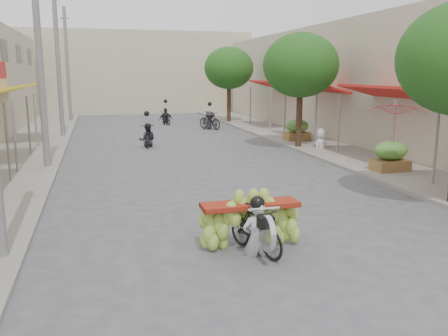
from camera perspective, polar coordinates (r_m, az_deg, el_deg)
ground at (r=7.86m, az=14.15°, el=-15.01°), size 120.00×120.00×0.00m
sidewalk_left at (r=21.65m, az=-23.96°, el=1.35°), size 4.00×60.00×0.12m
sidewalk_right at (r=23.84m, az=11.46°, el=2.94°), size 4.00×60.00×0.12m
shophouse_row_right at (r=25.42m, az=23.04°, el=9.44°), size 9.77×40.00×6.00m
far_building at (r=44.25m, az=-10.60°, el=11.21°), size 20.00×6.00×7.00m
utility_pole_mid at (r=18.21m, az=-21.33°, el=12.41°), size 0.60×0.24×8.00m
utility_pole_far at (r=27.17m, az=-19.33°, el=11.94°), size 0.60×0.24×8.00m
utility_pole_back at (r=36.16m, az=-18.32°, el=11.69°), size 0.60×0.24×8.00m
street_tree_mid at (r=22.01m, az=9.21°, el=12.07°), size 3.40×3.40×5.25m
street_tree_far at (r=33.33m, az=0.59°, el=11.91°), size 3.40×3.40×5.25m
produce_crate_mid at (r=17.37m, az=19.42°, el=1.64°), size 1.20×0.88×1.16m
produce_crate_far at (r=24.32m, az=8.78°, el=4.75°), size 1.20×0.88×1.16m
banana_motorbike at (r=9.31m, az=3.56°, el=-6.05°), size 2.20×1.83×1.94m
market_umbrella at (r=16.96m, az=20.12°, el=7.47°), size 2.11×2.11×1.81m
pedestrian at (r=21.94m, az=11.71°, el=4.70°), size 1.01×0.86×1.76m
bg_motorbike_a at (r=22.83m, az=-9.23°, el=4.35°), size 0.85×1.80×1.95m
bg_motorbike_b at (r=29.62m, az=-1.72°, el=6.25°), size 1.39×1.91×1.95m
bg_motorbike_c at (r=32.83m, az=-7.02°, el=6.61°), size 1.04×1.71×1.95m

